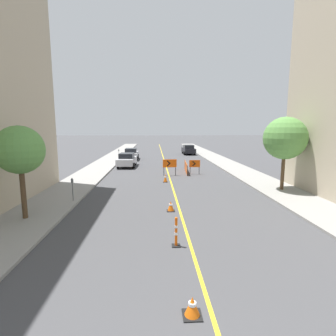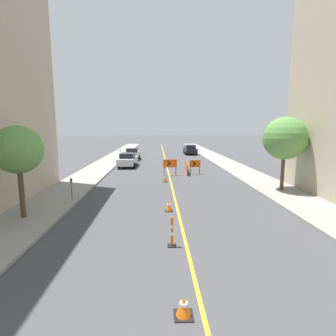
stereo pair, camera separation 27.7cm
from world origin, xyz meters
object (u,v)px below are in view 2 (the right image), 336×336
object	(u,v)px
arrow_barricade_primary	(170,164)
parked_car_curb_far	(190,150)
parked_car_curb_mid	(132,154)
parking_meter_near_curb	(71,185)
traffic_cone_third	(165,178)
parked_car_curb_near	(128,160)
parking_meter_far_curb	(120,152)
street_tree_right_near	(285,138)
street_tree_left_near	(18,150)
arrow_barricade_secondary	(195,164)
traffic_cone_second	(169,206)
traffic_cone_nearest	(184,307)
delineator_post_front	(172,234)

from	to	relation	value
arrow_barricade_primary	parked_car_curb_far	world-z (taller)	parked_car_curb_far
parked_car_curb_mid	parking_meter_near_curb	distance (m)	21.33
traffic_cone_third	parked_car_curb_near	bearing A→B (deg)	114.80
parking_meter_far_curb	street_tree_right_near	bearing A→B (deg)	-53.30
traffic_cone_third	parked_car_curb_far	distance (m)	22.91
parking_meter_near_curb	street_tree_left_near	world-z (taller)	street_tree_left_near
arrow_barricade_secondary	parked_car_curb_mid	size ratio (longest dim) A/B	0.32
street_tree_left_near	parking_meter_near_curb	bearing A→B (deg)	64.73
parked_car_curb_mid	parking_meter_far_curb	size ratio (longest dim) A/B	3.14
parking_meter_near_curb	parking_meter_far_curb	size ratio (longest dim) A/B	1.00
parking_meter_far_curb	traffic_cone_second	bearing A→B (deg)	-75.76
parked_car_curb_near	parked_car_curb_mid	xyz separation A→B (m)	(-0.11, 6.87, 0.00)
street_tree_right_near	arrow_barricade_primary	bearing A→B (deg)	139.33
parked_car_curb_far	traffic_cone_nearest	bearing A→B (deg)	-99.35
traffic_cone_third	street_tree_right_near	bearing A→B (deg)	-23.70
traffic_cone_second	traffic_cone_third	size ratio (longest dim) A/B	0.80
parking_meter_far_curb	arrow_barricade_secondary	bearing A→B (deg)	-52.62
parking_meter_near_curb	street_tree_right_near	bearing A→B (deg)	8.79
traffic_cone_third	parking_meter_near_curb	bearing A→B (deg)	-135.41
delineator_post_front	parked_car_curb_near	distance (m)	20.89
traffic_cone_third	parked_car_curb_mid	xyz separation A→B (m)	(-4.13, 15.58, 0.46)
parked_car_curb_mid	parked_car_curb_near	bearing A→B (deg)	-89.15
traffic_cone_nearest	street_tree_right_near	world-z (taller)	street_tree_right_near
parking_meter_near_curb	parking_meter_far_curb	xyz separation A→B (m)	(0.00, 20.74, 0.00)
parking_meter_far_curb	traffic_cone_third	bearing A→B (deg)	-69.01
arrow_barricade_primary	street_tree_left_near	xyz separation A→B (m)	(-7.70, -11.58, 2.31)
parked_car_curb_mid	parked_car_curb_far	world-z (taller)	same
traffic_cone_second	street_tree_left_near	bearing A→B (deg)	-171.48
parked_car_curb_far	arrow_barricade_primary	bearing A→B (deg)	-104.53
traffic_cone_second	parking_meter_near_curb	distance (m)	6.10
arrow_barricade_secondary	parked_car_curb_mid	world-z (taller)	parked_car_curb_mid
parking_meter_far_curb	parking_meter_near_curb	bearing A→B (deg)	-90.00
traffic_cone_nearest	traffic_cone_third	bearing A→B (deg)	89.91
arrow_barricade_primary	parked_car_curb_near	size ratio (longest dim) A/B	0.35
parking_meter_near_curb	street_tree_right_near	distance (m)	14.27
traffic_cone_nearest	parked_car_curb_near	xyz separation A→B (m)	(-4.00, 24.25, 0.56)
arrow_barricade_primary	street_tree_right_near	distance (m)	10.29
arrow_barricade_primary	parking_meter_far_curb	distance (m)	13.65
parked_car_curb_mid	parking_meter_far_curb	world-z (taller)	parked_car_curb_mid
arrow_barricade_secondary	parked_car_curb_near	size ratio (longest dim) A/B	0.31
traffic_cone_second	delineator_post_front	xyz separation A→B (m)	(-0.06, -4.23, 0.22)
traffic_cone_third	parked_car_curb_mid	world-z (taller)	parked_car_curb_mid
parked_car_curb_mid	parking_meter_near_curb	xyz separation A→B (m)	(-1.64, -21.27, 0.29)
arrow_barricade_secondary	street_tree_left_near	distance (m)	16.08
delineator_post_front	street_tree_right_near	distance (m)	12.07
parked_car_curb_mid	street_tree_right_near	world-z (taller)	street_tree_right_near
arrow_barricade_secondary	street_tree_right_near	distance (m)	9.19
traffic_cone_third	arrow_barricade_primary	distance (m)	3.08
traffic_cone_second	street_tree_left_near	world-z (taller)	street_tree_left_near
traffic_cone_second	parked_car_curb_mid	xyz separation A→B (m)	(-4.10, 23.15, 0.53)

